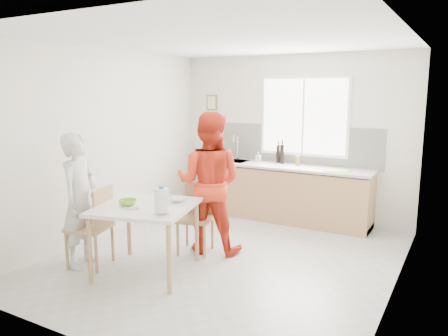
% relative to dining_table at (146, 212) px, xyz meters
% --- Properties ---
extents(ground, '(4.50, 4.50, 0.00)m').
position_rel_dining_table_xyz_m(ground, '(0.61, 0.82, -0.73)').
color(ground, '#B7B7B2').
rests_on(ground, ground).
extents(room_shell, '(4.50, 4.50, 4.50)m').
position_rel_dining_table_xyz_m(room_shell, '(0.61, 0.82, 0.92)').
color(room_shell, silver).
rests_on(room_shell, ground).
extents(window, '(1.50, 0.06, 1.30)m').
position_rel_dining_table_xyz_m(window, '(0.81, 3.05, 0.97)').
color(window, white).
rests_on(window, room_shell).
extents(backsplash, '(3.00, 0.02, 0.65)m').
position_rel_dining_table_xyz_m(backsplash, '(0.61, 3.06, 0.50)').
color(backsplash, white).
rests_on(backsplash, room_shell).
extents(picture_frame, '(0.22, 0.03, 0.28)m').
position_rel_dining_table_xyz_m(picture_frame, '(-0.94, 3.05, 1.17)').
color(picture_frame, '#4F7E39').
rests_on(picture_frame, room_shell).
extents(kitchen_counter, '(2.84, 0.64, 1.37)m').
position_rel_dining_table_xyz_m(kitchen_counter, '(0.61, 2.77, -0.31)').
color(kitchen_counter, tan).
rests_on(kitchen_counter, ground).
extents(dining_table, '(1.29, 1.29, 0.81)m').
position_rel_dining_table_xyz_m(dining_table, '(0.00, 0.00, 0.00)').
color(dining_table, white).
rests_on(dining_table, ground).
extents(chair_left, '(0.55, 0.55, 0.98)m').
position_rel_dining_table_xyz_m(chair_left, '(-0.65, -0.17, -0.19)').
color(chair_left, tan).
rests_on(chair_left, ground).
extents(chair_far, '(0.51, 0.51, 0.91)m').
position_rel_dining_table_xyz_m(chair_far, '(0.13, 0.88, -0.23)').
color(chair_far, tan).
rests_on(chair_far, ground).
extents(person_white, '(0.53, 0.67, 1.63)m').
position_rel_dining_table_xyz_m(person_white, '(-0.83, -0.22, 0.09)').
color(person_white, silver).
rests_on(person_white, ground).
extents(person_red, '(1.05, 0.91, 1.85)m').
position_rel_dining_table_xyz_m(person_red, '(0.27, 0.97, 0.20)').
color(person_red, red).
rests_on(person_red, ground).
extents(bowl_green, '(0.25, 0.25, 0.06)m').
position_rel_dining_table_xyz_m(bowl_green, '(-0.18, -0.10, 0.12)').
color(bowl_green, '#7DC22C').
rests_on(bowl_green, dining_table).
extents(bowl_white, '(0.25, 0.25, 0.05)m').
position_rel_dining_table_xyz_m(bowl_white, '(0.23, 0.32, 0.11)').
color(bowl_white, white).
rests_on(bowl_white, dining_table).
extents(milk_jug, '(0.22, 0.16, 0.28)m').
position_rel_dining_table_xyz_m(milk_jug, '(0.39, -0.19, 0.23)').
color(milk_jug, white).
rests_on(milk_jug, dining_table).
extents(green_box, '(0.12, 0.12, 0.09)m').
position_rel_dining_table_xyz_m(green_box, '(0.03, 0.30, 0.13)').
color(green_box, '#93B62A').
rests_on(green_box, dining_table).
extents(spoon, '(0.14, 0.10, 0.01)m').
position_rel_dining_table_xyz_m(spoon, '(-0.02, -0.23, 0.09)').
color(spoon, '#A5A5AA').
rests_on(spoon, dining_table).
extents(cutting_board, '(0.35, 0.26, 0.01)m').
position_rel_dining_table_xyz_m(cutting_board, '(1.51, 2.64, 0.20)').
color(cutting_board, '#85D731').
rests_on(cutting_board, kitchen_counter).
extents(wine_bottle_a, '(0.07, 0.07, 0.32)m').
position_rel_dining_table_xyz_m(wine_bottle_a, '(0.52, 2.88, 0.35)').
color(wine_bottle_a, black).
rests_on(wine_bottle_a, kitchen_counter).
extents(wine_bottle_b, '(0.07, 0.07, 0.30)m').
position_rel_dining_table_xyz_m(wine_bottle_b, '(0.42, 2.95, 0.34)').
color(wine_bottle_b, black).
rests_on(wine_bottle_b, kitchen_counter).
extents(jar_amber, '(0.06, 0.06, 0.16)m').
position_rel_dining_table_xyz_m(jar_amber, '(0.81, 2.83, 0.27)').
color(jar_amber, olive).
rests_on(jar_amber, kitchen_counter).
extents(soap_bottle, '(0.08, 0.08, 0.17)m').
position_rel_dining_table_xyz_m(soap_bottle, '(0.09, 2.87, 0.28)').
color(soap_bottle, '#999999').
rests_on(soap_bottle, kitchen_counter).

